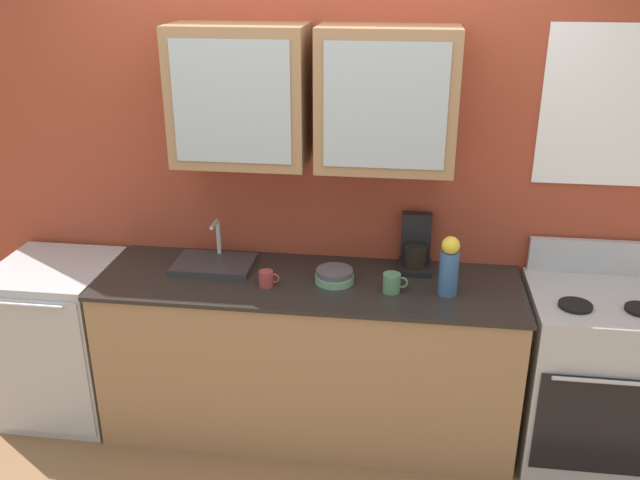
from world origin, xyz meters
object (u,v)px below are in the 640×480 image
object	(u,v)px
dishwasher	(63,339)
coffee_maker	(416,249)
bowl_stack	(335,276)
vase	(449,266)
stove_range	(588,375)
sink_faucet	(214,263)
cup_near_bowls	(392,283)
cup_near_sink	(267,279)

from	to	relation	value
dishwasher	coffee_maker	xyz separation A→B (m)	(1.91, 0.24, 0.55)
bowl_stack	vase	xyz separation A→B (m)	(0.56, -0.06, 0.11)
stove_range	bowl_stack	distance (m)	1.38
sink_faucet	cup_near_bowls	world-z (taller)	sink_faucet
vase	bowl_stack	bearing A→B (deg)	173.74
dishwasher	coffee_maker	world-z (taller)	coffee_maker
cup_near_sink	coffee_maker	bearing A→B (deg)	23.49
cup_near_sink	cup_near_bowls	bearing A→B (deg)	1.74
dishwasher	coffee_maker	distance (m)	2.01
stove_range	dishwasher	bearing A→B (deg)	-179.91
sink_faucet	dishwasher	world-z (taller)	sink_faucet
dishwasher	coffee_maker	bearing A→B (deg)	7.05
bowl_stack	vase	size ratio (longest dim) A/B	0.66
stove_range	bowl_stack	world-z (taller)	stove_range
stove_range	cup_near_bowls	xyz separation A→B (m)	(-1.00, -0.07, 0.48)
sink_faucet	coffee_maker	size ratio (longest dim) A/B	1.43
vase	cup_near_sink	world-z (taller)	vase
coffee_maker	cup_near_sink	bearing A→B (deg)	-156.51
sink_faucet	cup_near_sink	size ratio (longest dim) A/B	3.98
stove_range	bowl_stack	bearing A→B (deg)	179.74
cup_near_bowls	coffee_maker	size ratio (longest dim) A/B	0.42
dishwasher	cup_near_bowls	bearing A→B (deg)	-1.96
sink_faucet	dishwasher	size ratio (longest dim) A/B	0.47
dishwasher	vase	bearing A→B (deg)	-1.41
coffee_maker	stove_range	bearing A→B (deg)	-14.58
cup_near_sink	coffee_maker	distance (m)	0.80
coffee_maker	cup_near_bowls	bearing A→B (deg)	-110.24
sink_faucet	bowl_stack	xyz separation A→B (m)	(0.65, -0.10, 0.01)
sink_faucet	cup_near_sink	world-z (taller)	sink_faucet
cup_near_bowls	dishwasher	world-z (taller)	cup_near_bowls
bowl_stack	cup_near_bowls	bearing A→B (deg)	-13.89
sink_faucet	vase	bearing A→B (deg)	-7.62
bowl_stack	cup_near_sink	distance (m)	0.34
stove_range	vase	xyz separation A→B (m)	(-0.74, -0.06, 0.58)
sink_faucet	coffee_maker	xyz separation A→B (m)	(1.05, 0.13, 0.09)
sink_faucet	cup_near_sink	distance (m)	0.38
vase	dishwasher	xyz separation A→B (m)	(-2.07, 0.05, -0.59)
vase	cup_near_sink	bearing A→B (deg)	-178.10
dishwasher	bowl_stack	bearing A→B (deg)	0.38
coffee_maker	dishwasher	bearing A→B (deg)	-172.95
cup_near_sink	dishwasher	world-z (taller)	cup_near_sink
cup_near_bowls	vase	bearing A→B (deg)	2.28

